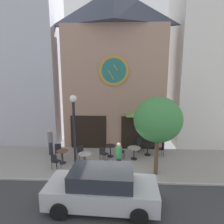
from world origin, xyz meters
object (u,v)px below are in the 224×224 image
cafe_chair_near_tree (81,152)px  street_tree (158,120)px  cafe_table_center_left (85,157)px  cafe_chair_right_end (161,148)px  cafe_table_leftmost (148,147)px  cafe_table_near_door (63,154)px  pedestrian_grey (50,142)px  cafe_chair_by_entrance (55,160)px  cafe_chair_corner (58,150)px  cafe_chair_facing_wall (103,153)px  cafe_chair_facing_street (120,150)px  cafe_table_center_right (134,151)px  cafe_table_center (110,149)px  parked_car_silver (102,188)px  street_lamp (74,134)px  cafe_chair_left_end (140,143)px  pedestrian_green (119,157)px

cafe_chair_near_tree → street_tree: bearing=-18.5°
cafe_table_center_left → cafe_chair_right_end: cafe_chair_right_end is taller
cafe_table_leftmost → cafe_table_near_door: bearing=-164.3°
cafe_table_near_door → pedestrian_grey: bearing=133.3°
cafe_chair_by_entrance → pedestrian_grey: (-0.97, 2.01, 0.33)m
cafe_chair_corner → cafe_table_near_door: bearing=-54.7°
pedestrian_grey → cafe_chair_facing_wall: bearing=-13.7°
street_tree → cafe_chair_right_end: size_ratio=4.51×
cafe_chair_facing_wall → cafe_chair_corner: (-2.82, 0.31, 0.00)m
cafe_chair_facing_street → cafe_chair_near_tree: same height
cafe_table_near_door → cafe_table_center_left: bearing=-11.2°
cafe_table_near_door → cafe_chair_facing_street: (3.31, 0.85, -0.00)m
cafe_table_center_right → cafe_table_leftmost: (0.91, 0.65, -0.03)m
cafe_table_near_door → cafe_chair_facing_wall: (2.34, 0.36, -0.00)m
cafe_table_center → parked_car_silver: (-0.03, -4.71, 0.26)m
street_lamp → cafe_chair_right_end: 5.70m
cafe_chair_left_end → cafe_table_near_door: bearing=-155.6°
street_tree → cafe_chair_corner: 6.38m
cafe_table_leftmost → cafe_chair_facing_wall: size_ratio=0.82×
cafe_chair_facing_street → pedestrian_grey: pedestrian_grey is taller
cafe_chair_facing_street → parked_car_silver: 4.53m
cafe_table_center_right → pedestrian_grey: 5.34m
cafe_table_center_left → parked_car_silver: size_ratio=0.17×
cafe_chair_left_end → pedestrian_grey: size_ratio=0.54×
street_lamp → cafe_chair_left_end: 5.01m
cafe_table_center → cafe_chair_by_entrance: 3.44m
cafe_table_near_door → pedestrian_grey: 1.69m
cafe_table_leftmost → cafe_chair_facing_street: 1.87m
cafe_chair_facing_wall → cafe_chair_right_end: 3.75m
street_lamp → pedestrian_green: 2.60m
pedestrian_green → cafe_table_near_door: bearing=163.6°
pedestrian_grey → cafe_table_center: bearing=-1.9°
cafe_chair_facing_street → cafe_chair_right_end: same height
cafe_table_center → cafe_table_leftmost: (2.38, 0.35, 0.02)m
pedestrian_green → cafe_table_center_left: bearing=160.1°
cafe_table_center → cafe_chair_facing_street: bearing=-21.0°
street_lamp → cafe_chair_facing_street: (2.33, 1.78, -1.56)m
cafe_chair_left_end → cafe_chair_facing_wall: (-2.31, -1.75, 0.00)m
street_tree → pedestrian_grey: bearing=160.9°
cafe_table_center_left → parked_car_silver: 3.62m
cafe_table_center_right → cafe_chair_corner: size_ratio=0.89×
street_lamp → cafe_chair_left_end: bearing=39.6°
street_lamp → cafe_table_near_door: bearing=136.7°
cafe_chair_right_end → pedestrian_green: pedestrian_green is taller
cafe_chair_facing_street → cafe_chair_near_tree: bearing=-169.6°
cafe_table_center_right → cafe_chair_right_end: 1.87m
cafe_table_leftmost → pedestrian_grey: (-6.23, -0.22, 0.34)m
cafe_table_leftmost → cafe_chair_facing_street: size_ratio=0.82×
street_tree → pedestrian_green: size_ratio=2.43×
cafe_chair_left_end → cafe_table_center_left: bearing=-144.2°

